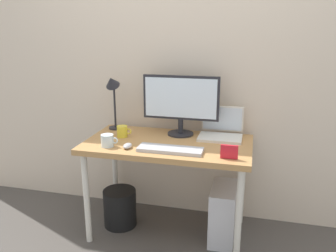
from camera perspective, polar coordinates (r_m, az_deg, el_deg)
ground_plane at (r=2.85m, az=0.00°, el=-16.82°), size 6.00×6.00×0.00m
back_wall at (r=2.78m, az=1.97°, el=10.93°), size 4.40×0.04×2.60m
desk at (r=2.55m, az=0.00°, el=-4.19°), size 1.20×0.65×0.74m
monitor at (r=2.63m, az=2.11°, el=4.07°), size 0.58×0.20×0.46m
laptop at (r=2.65m, az=8.69°, el=-0.59°), size 0.32×0.26×0.23m
desk_lamp at (r=2.78m, az=-9.10°, el=5.83°), size 0.11×0.16×0.46m
keyboard at (r=2.34m, az=0.37°, el=-3.88°), size 0.44×0.14×0.02m
mouse at (r=2.41m, az=-6.67°, el=-3.25°), size 0.06×0.09×0.03m
coffee_mug at (r=2.65m, az=-7.49°, el=-0.87°), size 0.12×0.08×0.09m
glass_cup at (r=2.46m, az=-9.90°, el=-2.37°), size 0.12×0.09×0.09m
photo_frame at (r=2.23m, az=10.01°, el=-4.19°), size 0.11×0.02×0.09m
computer_tower at (r=2.69m, az=9.03°, el=-13.93°), size 0.18×0.36×0.42m
wastebasket at (r=2.88m, az=-7.88°, el=-13.12°), size 0.26×0.26×0.30m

